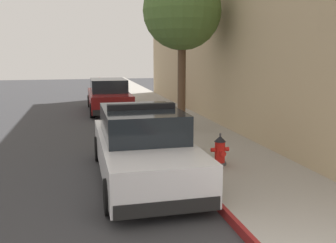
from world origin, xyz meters
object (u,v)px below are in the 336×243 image
(police_cruiser, at_px, (142,146))
(parked_car_silver_ahead, at_px, (109,96))
(street_tree, at_px, (182,11))
(fire_hydrant, at_px, (220,150))

(police_cruiser, distance_m, parked_car_silver_ahead, 10.23)
(parked_car_silver_ahead, distance_m, street_tree, 6.88)
(police_cruiser, bearing_deg, street_tree, 64.78)
(fire_hydrant, distance_m, street_tree, 5.85)
(police_cruiser, height_order, fire_hydrant, police_cruiser)
(police_cruiser, bearing_deg, fire_hydrant, 2.97)
(parked_car_silver_ahead, bearing_deg, fire_hydrant, -80.04)
(parked_car_silver_ahead, bearing_deg, police_cruiser, -90.49)
(police_cruiser, bearing_deg, parked_car_silver_ahead, 89.51)
(police_cruiser, xyz_separation_m, parked_car_silver_ahead, (0.09, 10.23, -0.00))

